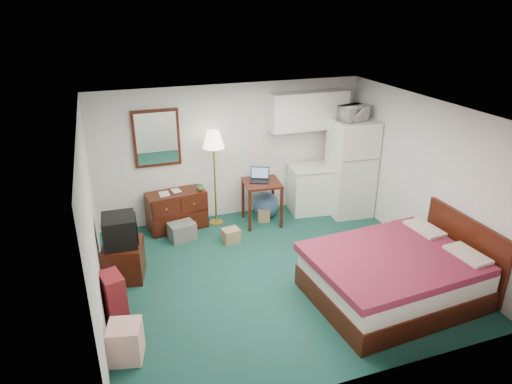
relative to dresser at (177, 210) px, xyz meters
name	(u,v)px	position (x,y,z in m)	size (l,w,h in m)	color
floor	(275,273)	(1.13, -1.98, -0.35)	(5.00, 4.50, 0.01)	#11433D
ceiling	(278,111)	(1.13, -1.98, 2.15)	(5.00, 4.50, 0.01)	white
walls	(277,198)	(1.13, -1.98, 0.90)	(5.01, 4.51, 2.50)	white
mirror	(157,138)	(-0.22, 0.24, 1.30)	(0.80, 0.06, 1.00)	white
upper_cabinets	(309,111)	(2.58, 0.10, 1.60)	(1.50, 0.35, 0.70)	white
headboard	(464,249)	(3.59, -3.08, 0.20)	(0.06, 1.56, 1.00)	black
dresser	(177,210)	(0.00, 0.00, 0.00)	(1.03, 0.47, 0.70)	black
floor_lamp	(215,179)	(0.71, -0.04, 0.53)	(0.38, 0.38, 1.77)	gold
desk	(262,202)	(1.52, -0.30, 0.06)	(0.64, 0.64, 0.82)	black
exercise_ball	(266,205)	(1.68, -0.09, -0.11)	(0.49, 0.49, 0.49)	#385683
kitchen_counter	(311,190)	(2.61, -0.12, 0.09)	(0.81, 0.62, 0.89)	white
fridge	(351,168)	(3.26, -0.42, 0.57)	(0.76, 0.76, 1.84)	silver
bed	(393,277)	(2.43, -3.08, -0.01)	(2.14, 1.67, 0.69)	maroon
tv_stand	(124,261)	(-1.03, -1.32, -0.07)	(0.55, 0.61, 0.55)	black
suitcase	(114,296)	(-1.22, -2.23, -0.04)	(0.24, 0.39, 0.63)	maroon
retail_box	(126,342)	(-1.15, -3.07, -0.12)	(0.37, 0.37, 0.46)	white
file_bin	(182,231)	(0.00, -0.45, -0.20)	(0.43, 0.33, 0.30)	slate
cardboard_box_a	(231,235)	(0.77, -0.82, -0.23)	(0.28, 0.24, 0.24)	#947C53
cardboard_box_b	(263,214)	(1.58, -0.22, -0.22)	(0.22, 0.26, 0.26)	#947C53
laptop	(259,176)	(1.48, -0.27, 0.58)	(0.34, 0.27, 0.23)	black
crt_tv	(119,230)	(-1.04, -1.31, 0.42)	(0.48, 0.52, 0.44)	black
microwave	(353,111)	(3.19, -0.46, 1.66)	(0.50, 0.27, 0.34)	silver
book_a	(159,189)	(-0.29, -0.04, 0.47)	(0.17, 0.02, 0.23)	#947C53
book_b	(172,187)	(-0.06, 0.03, 0.45)	(0.15, 0.02, 0.20)	#947C53
mug	(200,187)	(0.43, -0.07, 0.42)	(0.13, 0.10, 0.13)	#41813E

